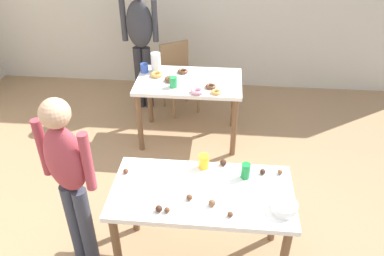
% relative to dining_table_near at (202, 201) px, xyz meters
% --- Properties ---
extents(dining_table_near, '(1.29, 0.65, 0.75)m').
position_rel_dining_table_near_xyz_m(dining_table_near, '(0.00, 0.00, 0.00)').
color(dining_table_near, white).
rests_on(dining_table_near, ground_plane).
extents(dining_table_far, '(1.14, 0.71, 0.75)m').
position_rel_dining_table_near_xyz_m(dining_table_far, '(-0.26, 1.73, -0.00)').
color(dining_table_far, white).
rests_on(dining_table_far, ground_plane).
extents(chair_far_table, '(0.55, 0.55, 0.87)m').
position_rel_dining_table_near_xyz_m(chair_far_table, '(-0.48, 2.43, -0.15)').
color(chair_far_table, olive).
rests_on(chair_far_table, ground_plane).
extents(person_girl_near, '(0.45, 0.30, 1.47)m').
position_rel_dining_table_near_xyz_m(person_girl_near, '(-0.92, -0.06, 0.24)').
color(person_girl_near, '#383D4C').
rests_on(person_girl_near, ground_plane).
extents(person_adult_far, '(0.45, 0.22, 1.64)m').
position_rel_dining_table_near_xyz_m(person_adult_far, '(-0.92, 2.41, 0.35)').
color(person_adult_far, '#28282D').
rests_on(person_adult_far, ground_plane).
extents(mixing_bowl, '(0.17, 0.17, 0.07)m').
position_rel_dining_table_near_xyz_m(mixing_bowl, '(0.55, -0.15, 0.14)').
color(mixing_bowl, white).
rests_on(mixing_bowl, dining_table_near).
extents(soda_can, '(0.07, 0.07, 0.12)m').
position_rel_dining_table_near_xyz_m(soda_can, '(0.31, 0.17, 0.17)').
color(soda_can, '#198438').
rests_on(soda_can, dining_table_near).
extents(fork_near, '(0.17, 0.02, 0.01)m').
position_rel_dining_table_near_xyz_m(fork_near, '(0.33, -0.00, 0.11)').
color(fork_near, silver).
rests_on(fork_near, dining_table_near).
extents(cup_near_0, '(0.08, 0.08, 0.11)m').
position_rel_dining_table_near_xyz_m(cup_near_0, '(-0.00, 0.26, 0.16)').
color(cup_near_0, yellow).
rests_on(cup_near_0, dining_table_near).
extents(cake_ball_0, '(0.04, 0.04, 0.04)m').
position_rel_dining_table_near_xyz_m(cake_ball_0, '(0.57, 0.23, 0.13)').
color(cake_ball_0, brown).
rests_on(cake_ball_0, dining_table_near).
extents(cake_ball_1, '(0.04, 0.04, 0.04)m').
position_rel_dining_table_near_xyz_m(cake_ball_1, '(-0.58, 0.13, 0.13)').
color(cake_ball_1, brown).
rests_on(cake_ball_1, dining_table_near).
extents(cake_ball_2, '(0.04, 0.04, 0.04)m').
position_rel_dining_table_near_xyz_m(cake_ball_2, '(-0.22, -0.23, 0.13)').
color(cake_ball_2, brown).
rests_on(cake_ball_2, dining_table_near).
extents(cake_ball_3, '(0.04, 0.04, 0.04)m').
position_rel_dining_table_near_xyz_m(cake_ball_3, '(-0.08, -0.10, 0.13)').
color(cake_ball_3, brown).
rests_on(cake_ball_3, dining_table_near).
extents(cake_ball_4, '(0.05, 0.05, 0.05)m').
position_rel_dining_table_near_xyz_m(cake_ball_4, '(0.14, 0.30, 0.13)').
color(cake_ball_4, '#3D2319').
rests_on(cake_ball_4, dining_table_near).
extents(cake_ball_5, '(0.04, 0.04, 0.04)m').
position_rel_dining_table_near_xyz_m(cake_ball_5, '(0.44, 0.22, 0.13)').
color(cake_ball_5, '#3D2319').
rests_on(cake_ball_5, dining_table_near).
extents(cake_ball_6, '(0.04, 0.04, 0.04)m').
position_rel_dining_table_near_xyz_m(cake_ball_6, '(0.20, -0.23, 0.13)').
color(cake_ball_6, brown).
rests_on(cake_ball_6, dining_table_near).
extents(cake_ball_7, '(0.05, 0.05, 0.05)m').
position_rel_dining_table_near_xyz_m(cake_ball_7, '(0.08, -0.14, 0.13)').
color(cake_ball_7, brown).
rests_on(cake_ball_7, dining_table_near).
extents(cake_ball_8, '(0.05, 0.05, 0.05)m').
position_rel_dining_table_near_xyz_m(cake_ball_8, '(-0.27, -0.23, 0.13)').
color(cake_ball_8, '#3D2319').
rests_on(cake_ball_8, dining_table_near).
extents(pitcher_far, '(0.11, 0.11, 0.21)m').
position_rel_dining_table_near_xyz_m(pitcher_far, '(-0.66, 1.93, 0.21)').
color(pitcher_far, white).
rests_on(pitcher_far, dining_table_far).
extents(cup_far_0, '(0.09, 0.09, 0.10)m').
position_rel_dining_table_near_xyz_m(cup_far_0, '(-0.78, 1.88, 0.16)').
color(cup_far_0, '#3351B2').
rests_on(cup_far_0, dining_table_far).
extents(cup_far_1, '(0.08, 0.08, 0.11)m').
position_rel_dining_table_near_xyz_m(cup_far_1, '(-0.41, 1.55, 0.16)').
color(cup_far_1, green).
rests_on(cup_far_1, dining_table_far).
extents(donut_far_0, '(0.14, 0.14, 0.04)m').
position_rel_dining_table_near_xyz_m(donut_far_0, '(-0.15, 1.44, 0.13)').
color(donut_far_0, pink).
rests_on(donut_far_0, dining_table_far).
extents(donut_far_1, '(0.11, 0.11, 0.03)m').
position_rel_dining_table_near_xyz_m(donut_far_1, '(0.04, 1.45, 0.12)').
color(donut_far_1, gold).
rests_on(donut_far_1, dining_table_far).
extents(donut_far_2, '(0.12, 0.12, 0.03)m').
position_rel_dining_table_near_xyz_m(donut_far_2, '(-0.35, 1.90, 0.12)').
color(donut_far_2, brown).
rests_on(donut_far_2, dining_table_far).
extents(donut_far_3, '(0.14, 0.14, 0.04)m').
position_rel_dining_table_near_xyz_m(donut_far_3, '(-0.63, 1.79, 0.13)').
color(donut_far_3, gold).
rests_on(donut_far_3, dining_table_far).
extents(donut_far_4, '(0.14, 0.14, 0.04)m').
position_rel_dining_table_near_xyz_m(donut_far_4, '(-0.46, 1.69, 0.13)').
color(donut_far_4, brown).
rests_on(donut_far_4, dining_table_far).
extents(donut_far_5, '(0.11, 0.11, 0.03)m').
position_rel_dining_table_near_xyz_m(donut_far_5, '(-0.02, 1.57, 0.12)').
color(donut_far_5, brown).
rests_on(donut_far_5, dining_table_far).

